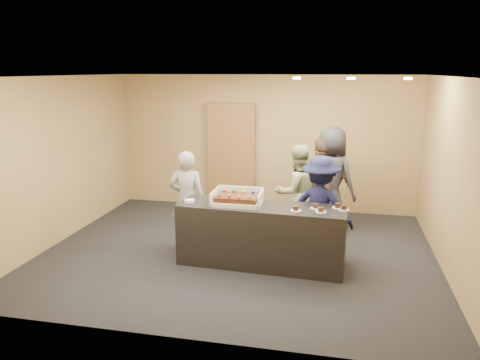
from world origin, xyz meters
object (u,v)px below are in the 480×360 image
Objects in this scene: serving_counter at (261,235)px; person_navy_man at (320,207)px; sheet_cake at (237,198)px; person_dark_suit at (331,179)px; cake_box at (238,200)px; person_brown_extra at (321,185)px; person_server_grey at (187,200)px; storage_cabinet at (231,156)px; person_sage_man at (297,192)px; plate_stack at (190,201)px.

serving_counter is 1.54× the size of person_navy_man.
person_dark_suit reaches higher than sheet_cake.
person_brown_extra is at bearing 55.79° from cake_box.
storage_cabinet is at bearing -101.99° from person_server_grey.
person_sage_man is at bearing 32.97° from person_brown_extra.
sheet_cake reaches higher than serving_counter.
cake_box is 1.42m from person_sage_man.
serving_counter is 1.16m from plate_stack.
serving_counter is 3.99× the size of sheet_cake.
serving_counter is at bearing 2.77° from plate_stack.
cake_box is at bearing 34.19° from person_navy_man.
person_dark_suit is (1.99, 1.83, 0.00)m from plate_stack.
person_server_grey is (-0.17, -2.35, -0.29)m from storage_cabinet.
sheet_cake is at bearing 35.27° from person_navy_man.
person_sage_man is (1.45, 1.28, -0.12)m from plate_stack.
storage_cabinet reaches higher than person_brown_extra.
storage_cabinet reaches higher than cake_box.
person_sage_man reaches higher than plate_stack.
person_sage_man reaches higher than cake_box.
person_server_grey is (-1.27, 0.45, 0.34)m from serving_counter.
serving_counter is 2.06m from person_dark_suit.
sheet_cake is 1.04m from person_server_grey.
person_brown_extra reaches higher than person_server_grey.
person_navy_man is 1.19m from person_brown_extra.
person_sage_man is (1.48, -1.58, -0.27)m from storage_cabinet.
serving_counter is 1.30× the size of person_dark_suit.
person_brown_extra is at bearing -75.77° from person_navy_man.
sheet_cake is at bearing 145.90° from person_server_grey.
person_server_grey is 2.38m from person_brown_extra.
serving_counter is at bearing 92.90° from person_dark_suit.
cake_box is at bearing 179.00° from serving_counter.
person_brown_extra is at bearing -161.37° from person_sage_man.
person_brown_extra reaches higher than sheet_cake.
storage_cabinet is 2.18m from person_sage_man.
person_navy_man is at bearing 74.55° from person_brown_extra.
person_sage_man is at bearing 76.07° from person_dark_suit.
person_navy_man is at bearing 16.27° from plate_stack.
sheet_cake is 1.45m from person_sage_man.
plate_stack is (-1.07, -0.05, 0.47)m from serving_counter.
plate_stack is at bearing -175.81° from sheet_cake.
person_sage_man reaches higher than sheet_cake.
cake_box is (0.74, -2.78, -0.13)m from storage_cabinet.
person_dark_suit is at bearing 65.64° from serving_counter.
person_dark_suit is (0.16, 0.09, 0.09)m from person_brown_extra.
serving_counter is at bearing 48.21° from person_brown_extra.
serving_counter is 3.40× the size of cake_box.
person_sage_man is at bearing 58.64° from sheet_cake.
cake_box is 0.42× the size of person_brown_extra.
sheet_cake is (0.74, -2.80, -0.08)m from storage_cabinet.
storage_cabinet is at bearing 104.71° from sheet_cake.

